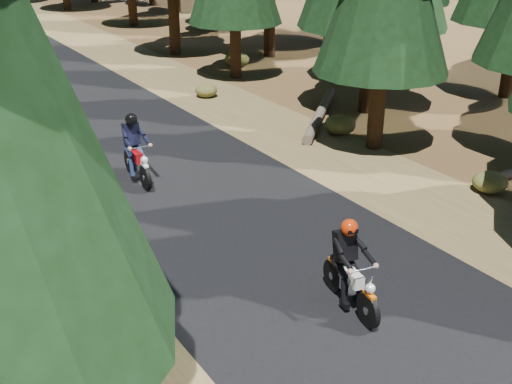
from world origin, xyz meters
The scene contains 7 objects.
ground centered at (0.00, 0.00, 0.00)m, with size 120.00×120.00×0.00m, color #4D341B.
road centered at (0.00, 5.00, 0.01)m, with size 6.00×100.00×0.01m, color black.
shoulder_r centered at (4.60, 5.00, 0.00)m, with size 3.20×100.00×0.01m, color brown.
log_near centered at (6.49, 7.67, 0.16)m, with size 0.32×0.32×5.72m, color #4C4233.
understory_shrubs centered at (1.38, 8.14, 0.28)m, with size 15.41×28.12×0.66m.
rider_lead centered at (0.00, -1.60, 0.56)m, with size 0.88×1.94×1.67m.
rider_follow centered at (-0.90, 5.84, 0.60)m, with size 0.76×2.04×1.78m.
Camera 1 is at (-6.56, -8.84, 6.55)m, focal length 45.00 mm.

